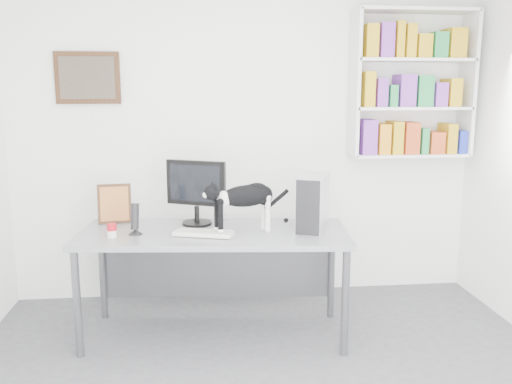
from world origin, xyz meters
TOP-DOWN VIEW (x-y plane):
  - room at (0.00, 0.00)m, footprint 4.01×4.01m
  - bookshelf at (1.40, 1.85)m, footprint 1.03×0.28m
  - wall_art at (-1.30, 1.97)m, footprint 0.52×0.04m
  - desk at (-0.31, 1.14)m, footprint 1.99×0.93m
  - monitor at (-0.43, 1.34)m, footprint 0.52×0.40m
  - keyboard at (-0.39, 1.03)m, footprint 0.45×0.27m
  - pc_tower at (0.41, 1.12)m, footprint 0.32×0.44m
  - speaker at (-0.87, 1.10)m, footprint 0.13×0.13m
  - leaning_print at (-1.06, 1.47)m, footprint 0.26×0.12m
  - soup_can at (-1.02, 1.04)m, footprint 0.08×0.08m
  - cat at (-0.10, 1.06)m, footprint 0.61×0.34m

SIDE VIEW (x-z plane):
  - desk at x=-0.31m, z-range 0.00..0.80m
  - keyboard at x=-0.39m, z-range 0.80..0.84m
  - soup_can at x=-1.02m, z-range 0.80..0.90m
  - speaker at x=-0.87m, z-range 0.80..1.04m
  - leaning_print at x=-1.06m, z-range 0.80..1.11m
  - cat at x=-0.10m, z-range 0.80..1.17m
  - pc_tower at x=0.41m, z-range 0.80..1.20m
  - monitor at x=-0.43m, z-range 0.80..1.30m
  - room at x=0.00m, z-range 0.00..2.70m
  - bookshelf at x=1.40m, z-range 1.23..2.47m
  - wall_art at x=-1.30m, z-range 1.69..2.11m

